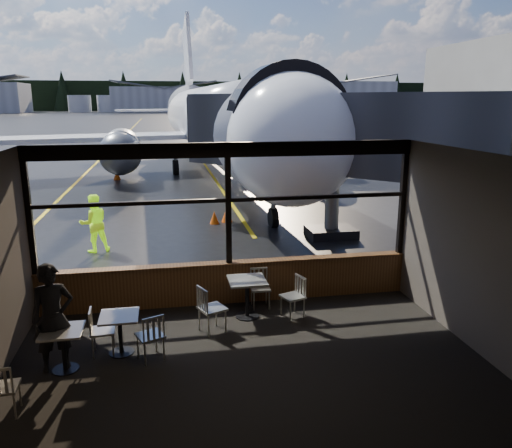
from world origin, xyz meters
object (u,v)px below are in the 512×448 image
object	(u,v)px
cafe_table_near	(247,298)
chair_near_n	(260,289)
chair_near_e	(293,297)
passenger	(53,318)
cafe_table_left	(64,350)
airliner	(217,73)
ground_crew	(94,223)
chair_left_s	(3,388)
cone_extra	(214,217)
chair_mid_s	(150,336)
cafe_table_mid	(120,334)
cone_wing	(117,175)
cone_nose	(227,214)
chair_mid_w	(103,331)
jet_bridge	(316,159)
chair_near_w	(212,309)

from	to	relation	value
cafe_table_near	chair_near_n	world-z (taller)	chair_near_n
chair_near_e	passenger	world-z (taller)	passenger
passenger	cafe_table_left	bearing A→B (deg)	-46.52
airliner	ground_crew	world-z (taller)	airliner
chair_left_s	cone_extra	size ratio (longest dim) A/B	1.78
chair_mid_s	airliner	bearing A→B (deg)	57.82
cafe_table_near	cone_extra	size ratio (longest dim) A/B	1.76
cafe_table_mid	cone_wing	xyz separation A→B (m)	(-1.73, 20.37, -0.09)
cone_extra	airliner	bearing A→B (deg)	83.01
airliner	cone_nose	xyz separation A→B (m)	(-0.98, -11.71, -5.52)
passenger	cone_extra	distance (m)	10.19
chair_near_e	cone_wing	bearing A→B (deg)	-4.83
chair_mid_w	ground_crew	world-z (taller)	ground_crew
cafe_table_near	chair_mid_w	size ratio (longest dim) A/B	0.96
cone_nose	airliner	bearing A→B (deg)	85.23
chair_near_e	chair_near_n	size ratio (longest dim) A/B	1.02
airliner	chair_left_s	xyz separation A→B (m)	(-5.52, -22.59, -5.38)
cone_wing	jet_bridge	bearing A→B (deg)	-59.90
cafe_table_left	ground_crew	world-z (taller)	ground_crew
airliner	cone_nose	size ratio (longest dim) A/B	67.08
cafe_table_mid	passenger	distance (m)	1.19
cafe_table_near	cafe_table_mid	bearing A→B (deg)	-155.81
chair_near_e	passenger	distance (m)	4.55
cafe_table_near	chair_near_n	size ratio (longest dim) A/B	0.96
airliner	cafe_table_near	distance (m)	20.76
jet_bridge	chair_near_e	bearing A→B (deg)	-110.47
chair_mid_s	passenger	distance (m)	1.59
cafe_table_mid	ground_crew	size ratio (longest dim) A/B	0.42
airliner	cafe_table_mid	size ratio (longest dim) A/B	52.51
chair_mid_w	ground_crew	distance (m)	6.48
cone_extra	cafe_table_near	bearing A→B (deg)	-91.08
chair_left_s	jet_bridge	bearing A→B (deg)	48.56
chair_mid_w	ground_crew	bearing A→B (deg)	-174.33
cafe_table_near	chair_near_e	distance (m)	0.93
chair_mid_s	cone_extra	distance (m)	9.71
jet_bridge	cone_extra	world-z (taller)	jet_bridge
chair_near_n	chair_near_w	bearing A→B (deg)	42.36
jet_bridge	cone_wing	bearing A→B (deg)	120.10
cafe_table_mid	chair_left_s	distance (m)	2.12
airliner	cafe_table_left	world-z (taller)	airliner
airliner	chair_near_n	world-z (taller)	airliner
chair_mid_w	chair_mid_s	bearing A→B (deg)	64.02
chair_mid_s	passenger	size ratio (longest dim) A/B	0.48
cafe_table_near	passenger	size ratio (longest dim) A/B	0.45
jet_bridge	chair_left_s	size ratio (longest dim) A/B	13.61
chair_left_s	passenger	bearing A→B (deg)	65.59
passenger	cone_extra	xyz separation A→B (m)	(3.58, 9.51, -0.68)
cafe_table_left	chair_near_e	size ratio (longest dim) A/B	0.83
cone_wing	ground_crew	bearing A→B (deg)	-87.84
chair_mid_w	cone_wing	size ratio (longest dim) A/B	1.54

